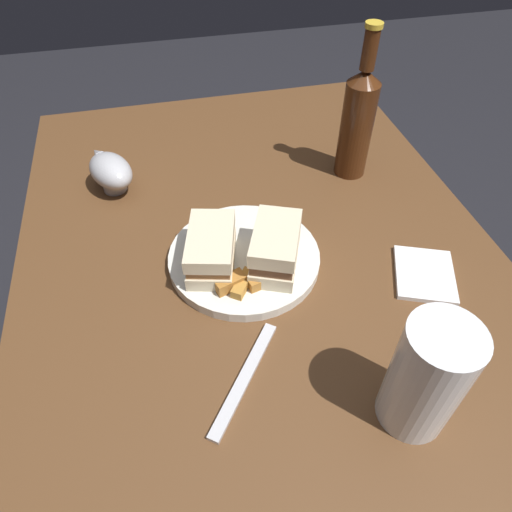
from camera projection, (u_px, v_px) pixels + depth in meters
The scene contains 15 objects.
ground_plane at pixel (263, 457), 1.27m from camera, with size 6.00×6.00×0.00m, color black.
dining_table at pixel (265, 391), 1.00m from camera, with size 1.22×0.79×0.75m, color brown.
plate at pixel (244, 258), 0.74m from camera, with size 0.24×0.24×0.02m, color silver.
sandwich_half_left at pixel (211, 249), 0.70m from camera, with size 0.13×0.10×0.06m.
sandwich_half_right at pixel (275, 248), 0.70m from camera, with size 0.13×0.11×0.07m.
potato_wedge_front at pixel (225, 272), 0.70m from camera, with size 0.05×0.02×0.02m, color #AD702D.
potato_wedge_middle at pixel (230, 282), 0.68m from camera, with size 0.05×0.02×0.02m, color #AD702D.
potato_wedge_back at pixel (269, 268), 0.71m from camera, with size 0.04×0.02×0.02m, color gold.
potato_wedge_left_edge at pixel (243, 283), 0.68m from camera, with size 0.05×0.02×0.01m, color #B77F33.
potato_wedge_right_edge at pixel (261, 281), 0.69m from camera, with size 0.04×0.02×0.02m, color #AD702D.
pint_glass at pixel (424, 383), 0.52m from camera, with size 0.08×0.08×0.17m.
gravy_boat at pixel (110, 170), 0.85m from camera, with size 0.13×0.11×0.07m.
cider_bottle at pixel (358, 120), 0.84m from camera, with size 0.06×0.06×0.28m.
napkin at pixel (425, 274), 0.72m from camera, with size 0.11×0.09×0.01m, color white.
fork at pixel (245, 378), 0.60m from camera, with size 0.18×0.02×0.01m, color silver.
Camera 1 is at (0.46, -0.13, 1.30)m, focal length 32.27 mm.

